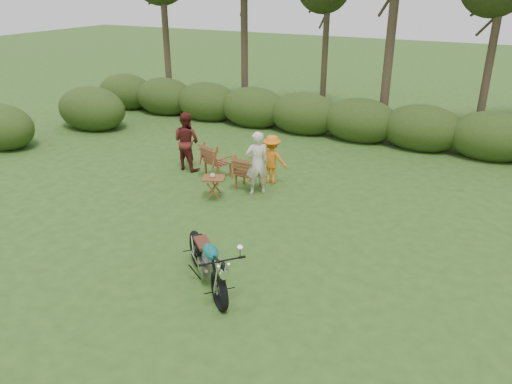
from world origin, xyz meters
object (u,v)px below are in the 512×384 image
at_px(lawn_chair_right, 249,188).
at_px(adult_b, 188,169).
at_px(cup, 213,176).
at_px(child, 272,182).
at_px(side_table, 214,188).
at_px(motorcycle, 208,282).
at_px(adult_a, 257,193).
at_px(lawn_chair_left, 218,176).

relative_size(lawn_chair_right, adult_b, 0.56).
relative_size(cup, child, 0.09).
xyz_separation_m(lawn_chair_right, side_table, (-0.44, -0.97, 0.28)).
height_order(lawn_chair_right, cup, cup).
bearing_deg(motorcycle, lawn_chair_right, 150.26).
relative_size(lawn_chair_right, cup, 7.74).
xyz_separation_m(motorcycle, adult_b, (-3.60, 4.65, 0.00)).
relative_size(motorcycle, adult_a, 1.27).
bearing_deg(child, lawn_chair_right, 54.98).
bearing_deg(adult_a, motorcycle, 61.91).
height_order(motorcycle, adult_a, adult_a).
relative_size(side_table, cup, 4.73).
height_order(lawn_chair_right, lawn_chair_left, lawn_chair_left).
bearing_deg(lawn_chair_right, motorcycle, 109.89).
height_order(side_table, cup, cup).
distance_m(lawn_chair_left, adult_a, 1.58).
xyz_separation_m(lawn_chair_right, cup, (-0.46, -0.97, 0.60)).
bearing_deg(lawn_chair_right, cup, 65.92).
distance_m(lawn_chair_right, cup, 1.24).
bearing_deg(child, cup, 57.56).
xyz_separation_m(adult_a, adult_b, (-2.55, 0.68, 0.00)).
relative_size(lawn_chair_right, side_table, 1.64).
bearing_deg(lawn_chair_left, lawn_chair_right, 179.56).
height_order(cup, child, cup).
height_order(adult_a, child, adult_a).
bearing_deg(side_table, lawn_chair_right, 65.49).
bearing_deg(adult_b, motorcycle, 133.43).
bearing_deg(adult_b, side_table, 146.39).
bearing_deg(lawn_chair_left, adult_a, 176.42).
xyz_separation_m(motorcycle, lawn_chair_right, (-1.40, 4.18, 0.00)).
relative_size(motorcycle, lawn_chair_left, 2.14).
bearing_deg(adult_b, child, -170.93).
height_order(cup, adult_a, adult_a).
height_order(lawn_chair_left, adult_b, adult_b).
distance_m(lawn_chair_right, child, 0.72).
bearing_deg(motorcycle, lawn_chair_left, 160.88).
xyz_separation_m(motorcycle, child, (-1.04, 4.80, 0.00)).
bearing_deg(cup, lawn_chair_right, 64.51).
xyz_separation_m(adult_b, child, (2.56, 0.15, 0.00)).
bearing_deg(lawn_chair_left, adult_b, 10.76).
relative_size(lawn_chair_right, adult_a, 0.57).
height_order(motorcycle, adult_b, adult_b).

